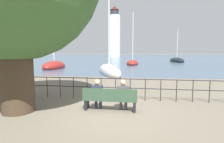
# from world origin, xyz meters

# --- Properties ---
(ground_plane) EXTENTS (1000.00, 1000.00, 0.00)m
(ground_plane) POSITION_xyz_m (0.00, 0.00, 0.00)
(ground_plane) COLOR #706656
(harbor_water) EXTENTS (600.00, 300.00, 0.01)m
(harbor_water) POSITION_xyz_m (0.00, 159.41, 0.00)
(harbor_water) COLOR #47607A
(harbor_water) RESTS_ON ground_plane
(park_bench) EXTENTS (2.11, 0.45, 0.90)m
(park_bench) POSITION_xyz_m (0.00, -0.07, 0.44)
(park_bench) COLOR #334C38
(park_bench) RESTS_ON ground_plane
(seated_person_left) EXTENTS (0.41, 0.35, 1.21)m
(seated_person_left) POSITION_xyz_m (-0.51, 0.01, 0.67)
(seated_person_left) COLOR #2D3347
(seated_person_left) RESTS_ON ground_plane
(seated_person_right) EXTENTS (0.44, 0.35, 1.23)m
(seated_person_right) POSITION_xyz_m (0.51, 0.01, 0.68)
(seated_person_right) COLOR #4C4C51
(seated_person_right) RESTS_ON ground_plane
(promenade_railing) EXTENTS (15.67, 0.04, 1.05)m
(promenade_railing) POSITION_xyz_m (-0.00, 1.63, 0.69)
(promenade_railing) COLOR black
(promenade_railing) RESTS_ON ground_plane
(sailboat_0) EXTENTS (4.57, 8.57, 10.48)m
(sailboat_0) POSITION_xyz_m (-2.07, 12.09, 0.34)
(sailboat_0) COLOR silver
(sailboat_0) RESTS_ON ground_plane
(sailboat_1) EXTENTS (2.74, 5.75, 10.92)m
(sailboat_1) POSITION_xyz_m (-10.99, 17.16, 0.37)
(sailboat_1) COLOR maroon
(sailboat_1) RESTS_ON ground_plane
(sailboat_3) EXTENTS (3.67, 6.87, 8.76)m
(sailboat_3) POSITION_xyz_m (10.59, 38.85, 0.35)
(sailboat_3) COLOR black
(sailboat_3) RESTS_ON ground_plane
(sailboat_4) EXTENTS (2.34, 7.22, 10.42)m
(sailboat_4) POSITION_xyz_m (-0.02, 28.15, 0.31)
(sailboat_4) COLOR maroon
(sailboat_4) RESTS_ON ground_plane
(harbor_lighthouse) EXTENTS (5.99, 5.99, 26.47)m
(harbor_lighthouse) POSITION_xyz_m (-11.44, 85.77, 12.31)
(harbor_lighthouse) COLOR white
(harbor_lighthouse) RESTS_ON ground_plane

